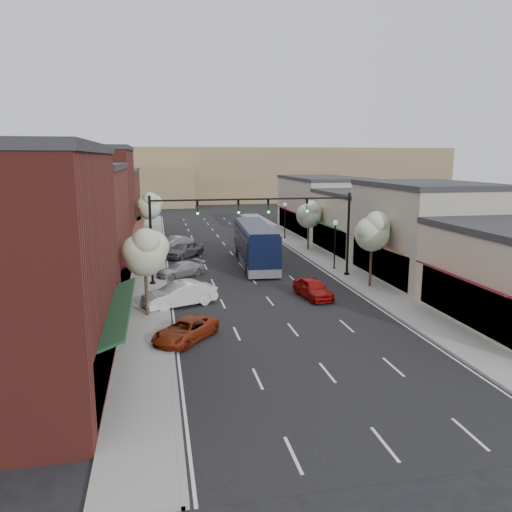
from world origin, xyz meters
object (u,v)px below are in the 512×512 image
lamp_post_near (335,236)px  red_hatchback (313,288)px  parked_car_b (180,294)px  parked_car_c (180,270)px  tree_left_far (150,205)px  lamp_post_far (285,215)px  parked_car_a (185,330)px  tree_right_far (309,214)px  tree_right_near (373,231)px  tree_left_near (145,251)px  signal_mast_right (321,222)px  parked_car_d (184,249)px  signal_mast_left (182,226)px  parked_car_e (174,243)px  coach_bus (255,244)px

lamp_post_near → red_hatchback: (-4.62, -8.29, -2.30)m
parked_car_b → parked_car_c: size_ratio=1.17×
tree_left_far → lamp_post_near: size_ratio=1.38×
lamp_post_far → parked_car_a: lamp_post_far is taller
tree_left_far → tree_right_far: bearing=-19.9°
lamp_post_far → red_hatchback: (-4.62, -25.79, -2.30)m
tree_right_near → lamp_post_near: (-0.55, 6.56, -1.45)m
lamp_post_far → tree_left_near: bearing=-119.8°
signal_mast_right → parked_car_d: 15.56m
parked_car_b → parked_car_c: parked_car_b is taller
signal_mast_left → tree_left_far: size_ratio=1.34×
tree_right_near → red_hatchback: size_ratio=1.43×
lamp_post_far → parked_car_c: lamp_post_far is taller
tree_left_far → lamp_post_near: 22.33m
tree_left_near → parked_car_e: 23.80m
parked_car_b → parked_car_d: size_ratio=1.03×
tree_right_near → tree_right_far: tree_right_near is taller
tree_right_far → parked_car_a: bearing=-120.7°
signal_mast_left → tree_left_near: size_ratio=1.44×
tree_right_far → lamp_post_far: tree_right_far is taller
tree_right_far → tree_left_near: 25.99m
coach_bus → parked_car_c: size_ratio=2.97×
parked_car_a → parked_car_b: (0.00, 6.61, 0.22)m
signal_mast_left → parked_car_b: bearing=-95.6°
coach_bus → lamp_post_near: bearing=-23.6°
parked_car_c → tree_left_far: bearing=158.5°
lamp_post_far → parked_car_e: size_ratio=1.01×
signal_mast_right → parked_car_e: bearing=126.6°
signal_mast_right → parked_car_c: 12.32m
tree_left_near → parked_car_e: tree_left_near is taller
tree_right_far → coach_bus: tree_right_far is taller
signal_mast_left → coach_bus: signal_mast_left is taller
signal_mast_right → lamp_post_near: (2.18, 2.50, -1.62)m
tree_left_near → parked_car_d: tree_left_near is taller
red_hatchback → parked_car_d: (-8.13, 16.55, 0.11)m
signal_mast_left → tree_right_near: size_ratio=1.38×
signal_mast_right → tree_right_near: size_ratio=1.38×
signal_mast_left → lamp_post_near: (13.42, 2.50, -1.62)m
parked_car_a → parked_car_e: 27.91m
parked_car_a → parked_car_b: size_ratio=0.87×
coach_bus → parked_car_a: 19.91m
parked_car_c → parked_car_d: parked_car_d is taller
tree_left_far → parked_car_b: tree_left_far is taller
tree_right_near → lamp_post_near: size_ratio=1.34×
lamp_post_near → coach_bus: (-6.51, 3.34, -1.03)m
tree_left_near → red_hatchback: 12.18m
tree_right_far → red_hatchback: (-5.16, -17.73, -3.28)m
lamp_post_far → parked_car_b: (-14.00, -25.94, -2.19)m
tree_right_near → parked_car_a: 17.28m
red_hatchback → signal_mast_right: bearing=59.2°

